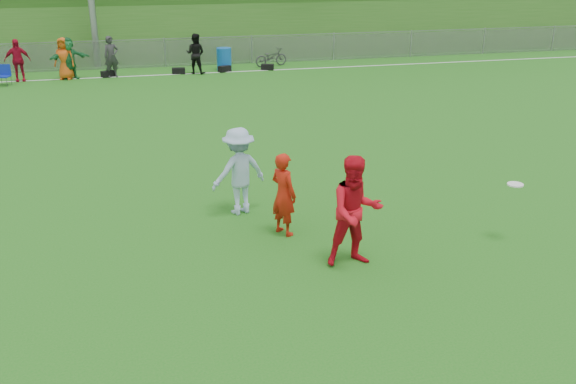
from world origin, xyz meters
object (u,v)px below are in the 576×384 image
object	(u,v)px
player_red_left	(284,194)
recycling_bin	(224,59)
frisbee	(515,185)
player_blue	(239,171)
bicycle	(271,57)
player_red_center	(356,211)

from	to	relation	value
player_red_left	recycling_bin	size ratio (longest dim) A/B	1.65
recycling_bin	frisbee	bearing A→B (deg)	-82.37
frisbee	recycling_bin	distance (m)	18.99
player_red_left	player_blue	distance (m)	1.38
frisbee	bicycle	xyz separation A→B (m)	(-0.30, 19.25, -0.69)
frisbee	player_blue	bearing A→B (deg)	151.57
player_red_center	frisbee	size ratio (longest dim) A/B	6.61
recycling_bin	player_blue	bearing A→B (deg)	-97.38
player_red_center	bicycle	distance (m)	19.68
frisbee	player_red_center	bearing A→B (deg)	-176.11
player_red_left	recycling_bin	world-z (taller)	player_red_left
recycling_bin	bicycle	xyz separation A→B (m)	(2.22, 0.45, -0.07)
player_blue	recycling_bin	xyz separation A→B (m)	(2.11, 16.30, -0.41)
player_red_left	bicycle	size ratio (longest dim) A/B	1.02
player_red_left	player_blue	size ratio (longest dim) A/B	0.89
player_blue	player_red_center	bearing A→B (deg)	101.22
player_red_left	player_red_center	bearing A→B (deg)	179.67
player_red_center	recycling_bin	distance (m)	19.04
frisbee	recycling_bin	bearing A→B (deg)	97.63
frisbee	recycling_bin	size ratio (longest dim) A/B	0.30
bicycle	recycling_bin	bearing A→B (deg)	85.44
frisbee	bicycle	distance (m)	19.27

